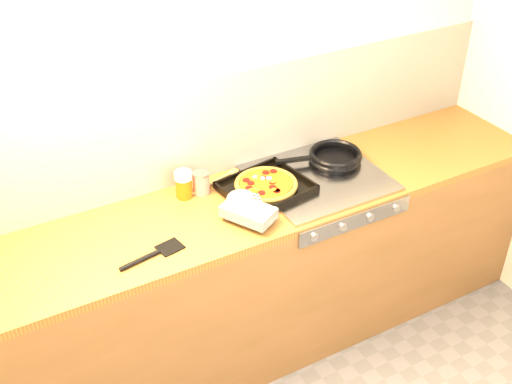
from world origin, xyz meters
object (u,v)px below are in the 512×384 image
pizza_on_tray (260,192)px  frying_pan (334,156)px  tomato_can (201,183)px  juice_glass (184,184)px

pizza_on_tray → frying_pan: 0.49m
pizza_on_tray → tomato_can: bearing=140.1°
tomato_can → frying_pan: bearing=-6.2°
pizza_on_tray → juice_glass: bearing=147.4°
tomato_can → pizza_on_tray: bearing=-39.9°
pizza_on_tray → frying_pan: size_ratio=1.10×
pizza_on_tray → juice_glass: (-0.29, 0.19, 0.03)m
pizza_on_tray → tomato_can: (-0.21, 0.18, 0.01)m
pizza_on_tray → tomato_can: 0.27m
tomato_can → juice_glass: bearing=172.3°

